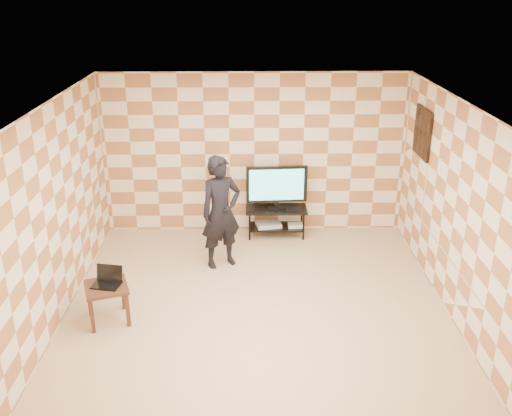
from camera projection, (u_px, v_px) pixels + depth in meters
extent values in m
plane|color=tan|center=(257.00, 304.00, 7.65)|extent=(5.00, 5.00, 0.00)
cube|color=beige|center=(254.00, 154.00, 9.46)|extent=(5.00, 0.02, 2.70)
cube|color=beige|center=(262.00, 323.00, 4.82)|extent=(5.00, 0.02, 2.70)
cube|color=beige|center=(57.00, 212.00, 7.10)|extent=(0.02, 5.00, 2.70)
cube|color=beige|center=(455.00, 210.00, 7.18)|extent=(0.02, 5.00, 2.70)
cube|color=white|center=(257.00, 104.00, 6.63)|extent=(5.00, 5.00, 0.02)
cube|color=black|center=(422.00, 133.00, 8.39)|extent=(0.04, 0.72, 0.72)
cube|color=black|center=(422.00, 133.00, 8.39)|extent=(0.04, 0.03, 0.68)
cube|color=black|center=(422.00, 133.00, 8.39)|extent=(0.04, 0.68, 0.03)
cube|color=black|center=(276.00, 209.00, 9.51)|extent=(1.02, 0.46, 0.04)
cube|color=black|center=(276.00, 227.00, 9.63)|extent=(0.91, 0.41, 0.03)
cylinder|color=black|center=(250.00, 226.00, 9.42)|extent=(0.03, 0.03, 0.50)
cylinder|color=black|center=(250.00, 218.00, 9.76)|extent=(0.03, 0.03, 0.50)
cylinder|color=black|center=(304.00, 226.00, 9.43)|extent=(0.03, 0.03, 0.50)
cylinder|color=black|center=(302.00, 217.00, 9.77)|extent=(0.03, 0.03, 0.50)
cube|color=black|center=(276.00, 207.00, 9.50)|extent=(0.31, 0.21, 0.03)
cube|color=black|center=(276.00, 204.00, 9.48)|extent=(0.08, 0.06, 0.08)
cube|color=black|center=(277.00, 184.00, 9.35)|extent=(1.01, 0.13, 0.61)
cube|color=#50E7EE|center=(277.00, 185.00, 9.31)|extent=(0.90, 0.07, 0.53)
cube|color=#BDBDC0|center=(268.00, 224.00, 9.61)|extent=(0.45, 0.36, 0.07)
cube|color=silver|center=(295.00, 225.00, 9.59)|extent=(0.25, 0.18, 0.05)
cube|color=#381F13|center=(106.00, 287.00, 7.11)|extent=(0.65, 0.65, 0.04)
cube|color=#381F13|center=(92.00, 316.00, 6.95)|extent=(0.06, 0.06, 0.46)
cube|color=#381F13|center=(89.00, 299.00, 7.32)|extent=(0.06, 0.06, 0.46)
cube|color=#381F13|center=(128.00, 310.00, 7.09)|extent=(0.06, 0.06, 0.46)
cube|color=#381F13|center=(123.00, 293.00, 7.46)|extent=(0.06, 0.06, 0.46)
cube|color=black|center=(106.00, 285.00, 7.10)|extent=(0.38, 0.30, 0.02)
cube|color=black|center=(110.00, 273.00, 7.17)|extent=(0.34, 0.12, 0.22)
imported|color=black|center=(221.00, 212.00, 8.40)|extent=(0.74, 0.65, 1.72)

